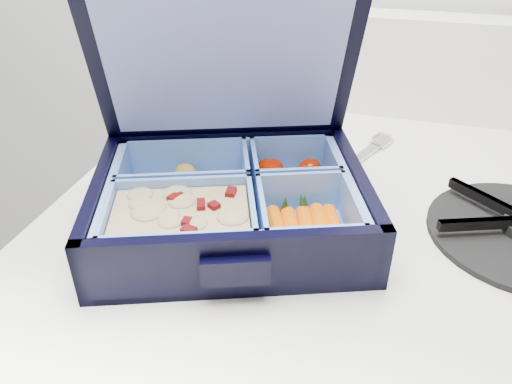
% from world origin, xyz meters
% --- Properties ---
extents(bento_box, '(0.31, 0.28, 0.06)m').
position_xyz_m(bento_box, '(0.37, 1.60, 0.93)').
color(bento_box, black).
rests_on(bento_box, stove).
extents(burner_grate_rear, '(0.18, 0.18, 0.02)m').
position_xyz_m(burner_grate_rear, '(0.29, 1.85, 0.91)').
color(burner_grate_rear, black).
rests_on(burner_grate_rear, stove).
extents(fork, '(0.10, 0.18, 0.01)m').
position_xyz_m(fork, '(0.47, 1.75, 0.91)').
color(fork, '#ADADAE').
rests_on(fork, stove).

